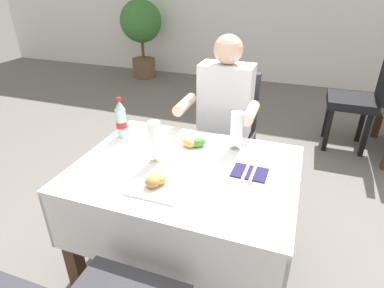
# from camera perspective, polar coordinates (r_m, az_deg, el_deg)

# --- Properties ---
(ground_plane) EXTENTS (11.00, 11.00, 0.00)m
(ground_plane) POSITION_cam_1_polar(r_m,az_deg,el_deg) (2.11, 3.67, -20.83)
(ground_plane) COLOR #66605B
(main_dining_table) EXTENTS (1.11, 0.84, 0.73)m
(main_dining_table) POSITION_cam_1_polar(r_m,az_deg,el_deg) (1.71, -1.14, -8.89)
(main_dining_table) COLOR white
(main_dining_table) RESTS_ON ground
(chair_far_diner_seat) EXTENTS (0.44, 0.50, 0.97)m
(chair_far_diner_seat) POSITION_cam_1_polar(r_m,az_deg,el_deg) (2.38, 5.77, 2.26)
(chair_far_diner_seat) COLOR #2D2D33
(chair_far_diner_seat) RESTS_ON ground
(seated_diner_far) EXTENTS (0.50, 0.46, 1.26)m
(seated_diner_far) POSITION_cam_1_polar(r_m,az_deg,el_deg) (2.22, 5.54, 4.71)
(seated_diner_far) COLOR #282D42
(seated_diner_far) RESTS_ON ground
(plate_near_camera) EXTENTS (0.25, 0.25, 0.06)m
(plate_near_camera) POSITION_cam_1_polar(r_m,az_deg,el_deg) (1.48, -6.09, -6.80)
(plate_near_camera) COLOR white
(plate_near_camera) RESTS_ON main_dining_table
(plate_far_diner) EXTENTS (0.26, 0.26, 0.06)m
(plate_far_diner) POSITION_cam_1_polar(r_m,az_deg,el_deg) (1.79, 0.38, -0.08)
(plate_far_diner) COLOR white
(plate_far_diner) RESTS_ON main_dining_table
(beer_glass_left) EXTENTS (0.07, 0.07, 0.22)m
(beer_glass_left) POSITION_cam_1_polar(r_m,az_deg,el_deg) (1.62, -6.70, 0.27)
(beer_glass_left) COLOR white
(beer_glass_left) RESTS_ON main_dining_table
(beer_glass_middle) EXTENTS (0.07, 0.07, 0.22)m
(beer_glass_middle) POSITION_cam_1_polar(r_m,az_deg,el_deg) (1.75, 7.97, 2.31)
(beer_glass_middle) COLOR white
(beer_glass_middle) RESTS_ON main_dining_table
(cola_bottle_primary) EXTENTS (0.06, 0.06, 0.25)m
(cola_bottle_primary) POSITION_cam_1_polar(r_m,az_deg,el_deg) (1.92, -12.59, 4.24)
(cola_bottle_primary) COLOR silver
(cola_bottle_primary) RESTS_ON main_dining_table
(napkin_cutlery_set) EXTENTS (0.17, 0.19, 0.01)m
(napkin_cutlery_set) POSITION_cam_1_polar(r_m,az_deg,el_deg) (1.59, 10.31, -5.01)
(napkin_cutlery_set) COLOR #231E4C
(napkin_cutlery_set) RESTS_ON main_dining_table
(background_chair_left) EXTENTS (0.50, 0.44, 0.97)m
(background_chair_left) POSITION_cam_1_polar(r_m,az_deg,el_deg) (3.51, 28.33, 7.57)
(background_chair_left) COLOR black
(background_chair_left) RESTS_ON ground
(potted_plant_corner) EXTENTS (0.67, 0.67, 1.26)m
(potted_plant_corner) POSITION_cam_1_polar(r_m,az_deg,el_deg) (5.62, -9.08, 19.89)
(potted_plant_corner) COLOR brown
(potted_plant_corner) RESTS_ON ground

